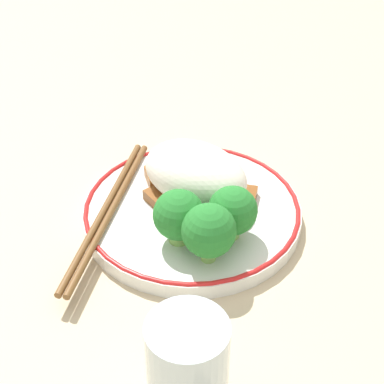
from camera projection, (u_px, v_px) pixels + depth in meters
name	position (u px, v px, depth m)	size (l,w,h in m)	color
ground_plane	(192.00, 219.00, 0.66)	(3.00, 3.00, 0.00)	#C6B28E
plate	(192.00, 212.00, 0.65)	(0.22, 0.22, 0.02)	white
rice_mound	(195.00, 173.00, 0.65)	(0.11, 0.08, 0.06)	white
broccoli_back_left	(179.00, 216.00, 0.59)	(0.05, 0.05, 0.06)	#7FB756
broccoli_back_center	(209.00, 231.00, 0.57)	(0.05, 0.05, 0.06)	#7FB756
broccoli_back_right	(233.00, 211.00, 0.60)	(0.05, 0.05, 0.06)	#7FB756
meat_near_front	(203.00, 161.00, 0.71)	(0.03, 0.04, 0.01)	brown
meat_near_left	(224.00, 174.00, 0.69)	(0.04, 0.04, 0.01)	#995B28
meat_near_right	(159.00, 177.00, 0.68)	(0.04, 0.04, 0.01)	#995B28
meat_near_back	(237.00, 194.00, 0.66)	(0.05, 0.04, 0.01)	brown
meat_on_rice_edge	(157.00, 197.00, 0.65)	(0.03, 0.03, 0.01)	brown
chopsticks	(107.00, 212.00, 0.64)	(0.10, 0.22, 0.01)	brown
drinking_glass	(188.00, 369.00, 0.46)	(0.06, 0.06, 0.09)	silver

